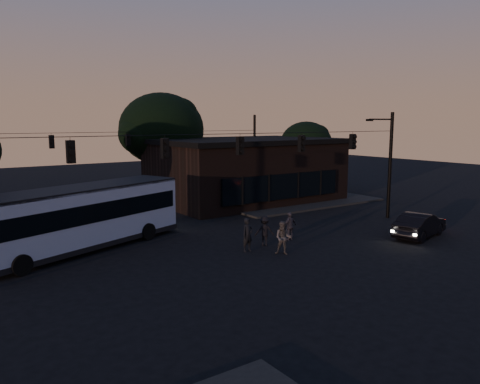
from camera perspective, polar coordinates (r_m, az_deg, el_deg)
ground at (r=23.37m, az=5.72°, el=-8.50°), size 120.00×120.00×0.00m
sidewalk_far_right at (r=41.34m, az=5.63°, el=-0.88°), size 14.00×10.00×0.15m
building at (r=40.68m, az=0.66°, el=2.75°), size 15.40×10.41×5.40m
tree_behind at (r=43.11m, az=-9.55°, el=7.60°), size 7.60×7.60×9.43m
tree_right at (r=47.82m, az=8.05°, el=5.85°), size 5.20×5.20×6.86m
signal_rig_near at (r=25.61m, az=-0.00°, el=3.20°), size 26.24×0.30×7.50m
signal_rig_far at (r=39.75m, az=-13.44°, el=4.54°), size 26.24×0.30×7.50m
bus at (r=26.34m, az=-18.93°, el=-2.68°), size 12.34×6.88×3.42m
car at (r=29.97m, az=21.07°, el=-3.75°), size 4.74×2.51×1.49m
pedestrian_a at (r=24.89m, az=0.94°, el=-5.25°), size 0.69×0.49×1.80m
pedestrian_b at (r=24.45m, az=5.28°, el=-5.59°), size 1.06×1.08×1.75m
pedestrian_c at (r=27.43m, az=6.12°, el=-4.15°), size 0.99×0.48×1.65m
pedestrian_d at (r=26.09m, az=3.02°, el=-4.74°), size 1.25×1.10×1.68m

